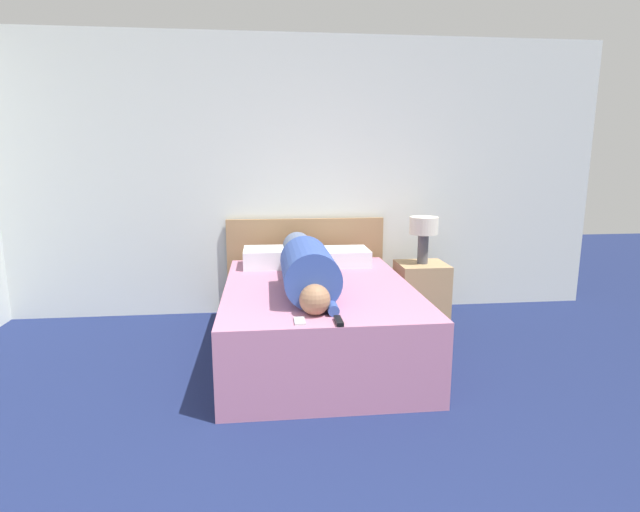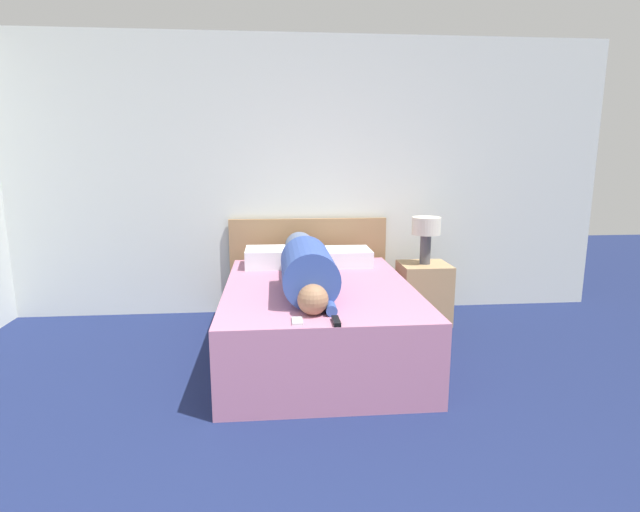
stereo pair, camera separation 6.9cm
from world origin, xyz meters
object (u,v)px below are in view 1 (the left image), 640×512
at_px(nightstand, 421,292).
at_px(person_lying, 306,265).
at_px(table_lamp, 424,230).
at_px(tv_remote, 339,321).
at_px(pillow_near_headboard, 271,257).
at_px(bed, 318,320).
at_px(pillow_second, 343,257).
at_px(cell_phone, 300,321).

distance_m(nightstand, person_lying, 1.41).
bearing_deg(table_lamp, tv_remote, -122.49).
relative_size(table_lamp, pillow_near_headboard, 0.89).
relative_size(bed, pillow_near_headboard, 4.03).
bearing_deg(person_lying, pillow_near_headboard, 108.76).
xyz_separation_m(pillow_second, tv_remote, (-0.27, -1.57, -0.06)).
relative_size(nightstand, table_lamp, 1.27).
relative_size(tv_remote, cell_phone, 1.15).
xyz_separation_m(person_lying, pillow_second, (0.39, 0.72, -0.09)).
bearing_deg(nightstand, pillow_second, -179.27).
bearing_deg(cell_phone, person_lying, 82.77).
bearing_deg(nightstand, table_lamp, 90.00).
bearing_deg(nightstand, bed, -146.16).
distance_m(nightstand, pillow_second, 0.82).
xyz_separation_m(bed, pillow_near_headboard, (-0.34, 0.68, 0.36)).
relative_size(nightstand, cell_phone, 4.19).
height_order(person_lying, pillow_near_headboard, person_lying).
bearing_deg(bed, cell_phone, -103.20).
distance_m(tv_remote, cell_phone, 0.23).
relative_size(pillow_near_headboard, pillow_second, 1.05).
xyz_separation_m(person_lying, cell_phone, (-0.10, -0.81, -0.15)).
height_order(nightstand, person_lying, person_lying).
height_order(pillow_near_headboard, pillow_second, pillow_near_headboard).
bearing_deg(cell_phone, table_lamp, 51.30).
relative_size(pillow_second, cell_phone, 3.51).
bearing_deg(pillow_near_headboard, tv_remote, -76.94).
xyz_separation_m(pillow_second, cell_phone, (-0.49, -1.53, -0.07)).
bearing_deg(nightstand, cell_phone, -128.70).
distance_m(bed, tv_remote, 0.94).
height_order(nightstand, table_lamp, table_lamp).
relative_size(person_lying, pillow_near_headboard, 3.61).
distance_m(bed, nightstand, 1.25).
height_order(person_lying, pillow_second, person_lying).
bearing_deg(pillow_near_headboard, person_lying, -71.24).
height_order(nightstand, cell_phone, cell_phone).
bearing_deg(cell_phone, nightstand, 51.30).
height_order(bed, table_lamp, table_lamp).
distance_m(nightstand, pillow_near_headboard, 1.42).
xyz_separation_m(table_lamp, person_lying, (-1.13, -0.73, -0.14)).
bearing_deg(table_lamp, cell_phone, -128.70).
distance_m(person_lying, pillow_near_headboard, 0.76).
bearing_deg(pillow_second, bed, -113.36).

